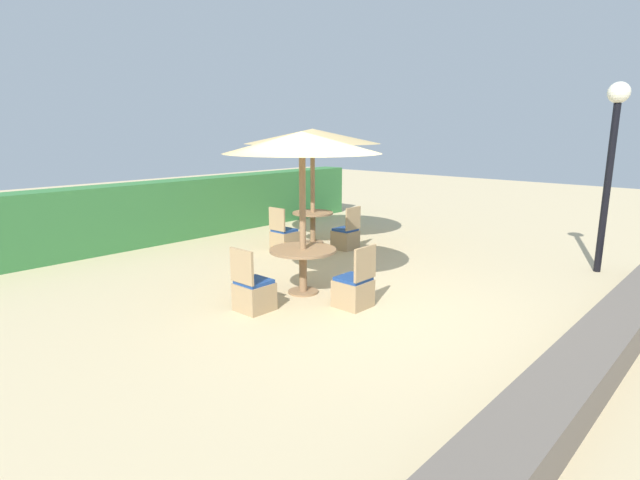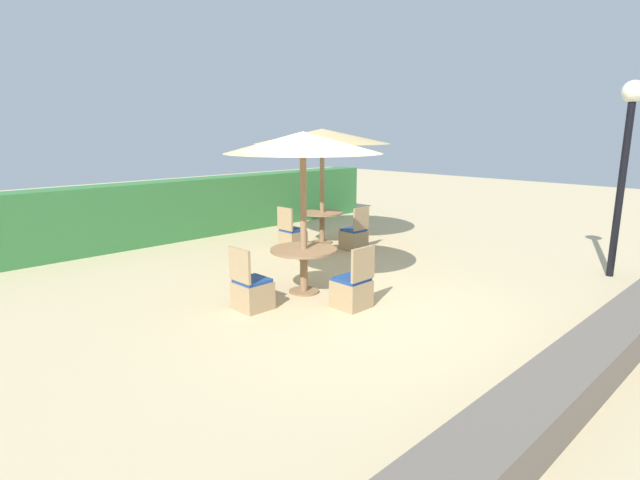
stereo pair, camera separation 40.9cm
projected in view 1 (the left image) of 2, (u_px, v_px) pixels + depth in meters
The scene contains 12 objects.
ground_plane at pixel (350, 306), 7.31m from camera, with size 40.00×40.00×0.00m, color #D1BA8C.
hedge_row at pixel (142, 214), 11.08m from camera, with size 13.00×0.70×1.39m, color #387A3D.
stone_border at pixel (591, 359), 5.16m from camera, with size 10.00×0.56×0.40m, color #6B6056.
lamp_post at pixel (613, 140), 8.59m from camera, with size 0.36×0.36×3.32m.
parasol_center at pixel (302, 143), 7.41m from camera, with size 2.39×2.39×2.50m.
round_table_center at pixel (303, 258), 7.79m from camera, with size 1.05×1.05×0.71m.
patio_chair_center_west at pixel (253, 293), 7.08m from camera, with size 0.46×0.46×0.93m.
patio_chair_center_south at pixel (354, 289), 7.22m from camera, with size 0.46×0.46×0.93m.
parasol_back_right at pixel (313, 137), 10.88m from camera, with size 3.00×3.00×2.55m.
round_table_back_right at pixel (313, 220), 11.28m from camera, with size 0.92×0.92×0.71m.
patio_chair_back_right_south at pixel (346, 237), 10.76m from camera, with size 0.46×0.46×0.93m.
patio_chair_back_right_west at pixel (284, 238), 10.68m from camera, with size 0.46×0.46×0.93m.
Camera 1 is at (-5.42, -4.34, 2.52)m, focal length 28.00 mm.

